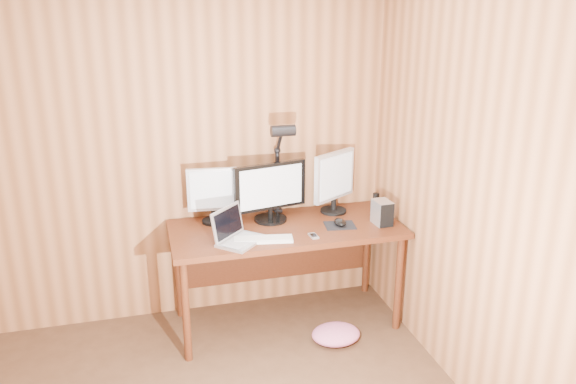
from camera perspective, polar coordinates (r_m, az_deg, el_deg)
name	(u,v)px	position (r m, az deg, el deg)	size (l,w,h in m)	color
room_shell	(153,286)	(2.10, -13.56, -9.22)	(4.00, 4.00, 4.00)	#4A2F1C
desk	(284,239)	(4.02, -0.45, -4.78)	(1.60, 0.70, 0.75)	#4E2210
monitor_center	(270,191)	(3.95, -1.81, 0.07)	(0.53, 0.24, 0.42)	black
monitor_left	(213,194)	(3.95, -7.67, -0.20)	(0.35, 0.17, 0.40)	black
monitor_right	(334,180)	(4.12, 4.73, 1.21)	(0.37, 0.24, 0.46)	black
laptop	(236,233)	(3.67, -5.35, -4.19)	(0.38, 0.38, 0.22)	silver
keyboard	(262,239)	(3.68, -2.63, -4.82)	(0.41, 0.19, 0.02)	white
mousepad	(340,225)	(3.94, 5.29, -3.40)	(0.21, 0.17, 0.00)	black
mouse	(340,222)	(3.93, 5.30, -3.09)	(0.07, 0.12, 0.04)	black
hard_drive	(382,213)	(3.98, 9.55, -2.07)	(0.11, 0.16, 0.17)	silver
phone	(313,236)	(3.74, 2.60, -4.47)	(0.05, 0.10, 0.01)	silver
speaker	(376,201)	(4.30, 8.92, -0.87)	(0.05, 0.05, 0.12)	black
desk_lamp	(280,156)	(3.97, -0.77, 3.71)	(0.17, 0.24, 0.73)	black
fabric_pile	(336,334)	(4.01, 4.89, -14.20)	(0.34, 0.28, 0.11)	#D46691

